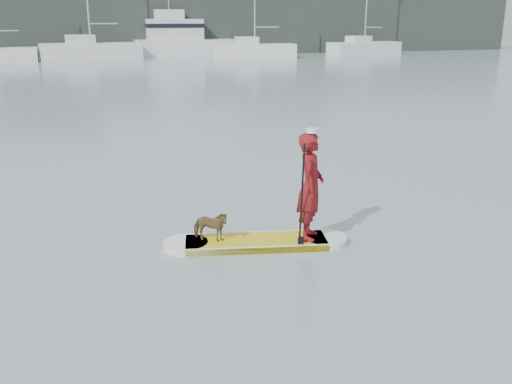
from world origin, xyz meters
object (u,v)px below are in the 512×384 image
object	(u,v)px
paddler	(310,186)
sailboat_f	(364,47)
sailboat_d	(90,49)
motor_yacht_a	(180,39)
dog	(210,226)
sailboat_e	(254,50)
paddleboard	(256,242)

from	to	relation	value
paddler	sailboat_f	world-z (taller)	sailboat_f
sailboat_d	motor_yacht_a	size ratio (longest dim) A/B	1.34
sailboat_d	sailboat_f	world-z (taller)	sailboat_d
paddler	dog	world-z (taller)	paddler
sailboat_f	sailboat_e	bearing A→B (deg)	178.02
paddleboard	motor_yacht_a	size ratio (longest dim) A/B	0.32
paddleboard	paddler	world-z (taller)	paddler
paddleboard	motor_yacht_a	xyz separation A→B (m)	(6.78, 50.61, 1.64)
sailboat_e	sailboat_f	distance (m)	12.99
sailboat_e	paddler	bearing A→B (deg)	-96.94
dog	sailboat_e	size ratio (longest dim) A/B	0.06
paddleboard	sailboat_e	world-z (taller)	sailboat_e
sailboat_e	sailboat_d	bearing A→B (deg)	178.65
sailboat_d	sailboat_f	distance (m)	28.01
paddler	paddleboard	bearing A→B (deg)	105.42
sailboat_d	motor_yacht_a	bearing A→B (deg)	11.49
dog	motor_yacht_a	world-z (taller)	motor_yacht_a
dog	sailboat_d	bearing A→B (deg)	28.74
sailboat_d	motor_yacht_a	xyz separation A→B (m)	(8.93, 2.75, 0.73)
paddleboard	sailboat_f	distance (m)	54.17
paddler	motor_yacht_a	xyz separation A→B (m)	(5.84, 50.79, 0.62)
paddleboard	sailboat_d	size ratio (longest dim) A/B	0.24
sailboat_d	motor_yacht_a	world-z (taller)	sailboat_d
paddleboard	sailboat_e	size ratio (longest dim) A/B	0.29
motor_yacht_a	sailboat_e	bearing A→B (deg)	-40.09
paddler	motor_yacht_a	bearing A→B (deg)	19.62
paddleboard	paddler	bearing A→B (deg)	0.00
paddler	motor_yacht_a	size ratio (longest dim) A/B	0.19
sailboat_f	motor_yacht_a	bearing A→B (deg)	159.14
paddler	sailboat_e	size ratio (longest dim) A/B	0.17
paddler	dog	bearing A→B (deg)	105.42
paddleboard	motor_yacht_a	world-z (taller)	motor_yacht_a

